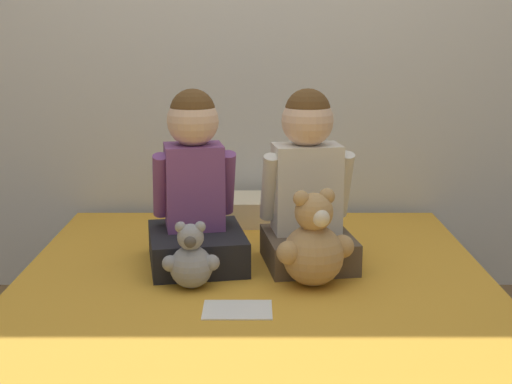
% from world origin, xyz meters
% --- Properties ---
extents(wall_behind_bed, '(8.00, 0.06, 2.50)m').
position_xyz_m(wall_behind_bed, '(0.00, 1.08, 1.25)').
color(wall_behind_bed, silver).
rests_on(wall_behind_bed, ground_plane).
extents(bed, '(1.64, 2.01, 0.37)m').
position_xyz_m(bed, '(0.00, 0.00, 0.18)').
color(bed, '#997F60').
rests_on(bed, ground_plane).
extents(child_on_left, '(0.39, 0.43, 0.63)m').
position_xyz_m(child_on_left, '(-0.21, 0.31, 0.63)').
color(child_on_left, black).
rests_on(child_on_left, bed).
extents(child_on_right, '(0.35, 0.37, 0.63)m').
position_xyz_m(child_on_right, '(0.19, 0.31, 0.65)').
color(child_on_right, brown).
rests_on(child_on_right, bed).
extents(teddy_bear_held_by_left_child, '(0.19, 0.14, 0.22)m').
position_xyz_m(teddy_bear_held_by_left_child, '(-0.21, 0.05, 0.47)').
color(teddy_bear_held_by_left_child, '#939399').
rests_on(teddy_bear_held_by_left_child, bed).
extents(teddy_bear_held_by_right_child, '(0.26, 0.20, 0.32)m').
position_xyz_m(teddy_bear_held_by_right_child, '(0.19, 0.07, 0.51)').
color(teddy_bear_held_by_right_child, tan).
rests_on(teddy_bear_held_by_right_child, bed).
extents(pillow_at_headboard, '(0.46, 0.26, 0.11)m').
position_xyz_m(pillow_at_headboard, '(0.00, 0.85, 0.43)').
color(pillow_at_headboard, beige).
rests_on(pillow_at_headboard, bed).
extents(sign_card, '(0.21, 0.15, 0.00)m').
position_xyz_m(sign_card, '(-0.05, -0.15, 0.37)').
color(sign_card, white).
rests_on(sign_card, bed).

